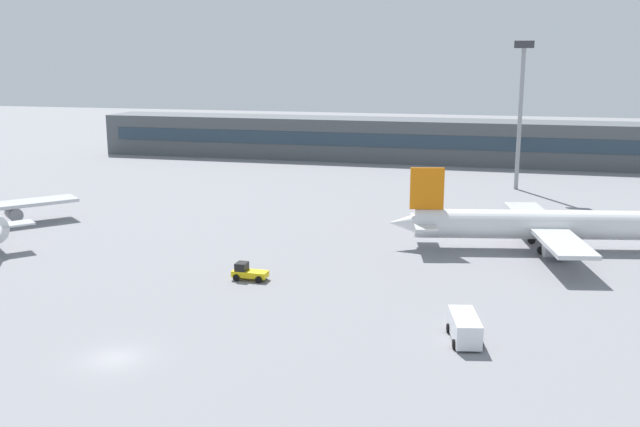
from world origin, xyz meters
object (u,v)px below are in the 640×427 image
object	(u,v)px
airplane_mid	(555,225)
baggage_tug_yellow	(248,272)
service_van_white	(465,327)
floodlight_tower_west	(521,104)

from	to	relation	value
airplane_mid	baggage_tug_yellow	world-z (taller)	airplane_mid
service_van_white	floodlight_tower_west	distance (m)	71.93
airplane_mid	floodlight_tower_west	xyz separation A→B (m)	(-3.88, 39.57, 11.44)
airplane_mid	baggage_tug_yellow	size ratio (longest dim) A/B	10.62
airplane_mid	service_van_white	xyz separation A→B (m)	(-8.65, -30.97, -1.82)
baggage_tug_yellow	service_van_white	xyz separation A→B (m)	(22.24, -10.90, 0.31)
baggage_tug_yellow	floodlight_tower_west	distance (m)	66.86
service_van_white	floodlight_tower_west	size ratio (longest dim) A/B	0.22
baggage_tug_yellow	airplane_mid	bearing A→B (deg)	33.01
floodlight_tower_west	baggage_tug_yellow	bearing A→B (deg)	-114.37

